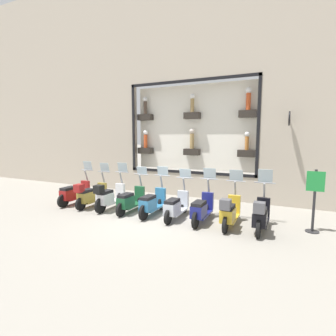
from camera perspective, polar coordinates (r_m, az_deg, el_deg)
name	(u,v)px	position (r m, az deg, el deg)	size (l,w,h in m)	color
ground_plane	(152,219)	(8.64, -3.55, -10.95)	(120.00, 120.00, 0.00)	gray
building_facade	(192,75)	(11.79, 5.16, 19.49)	(1.18, 36.00, 10.20)	#ADA08E
scooter_black_0	(261,215)	(7.81, 19.55, -9.70)	(1.80, 0.61, 1.66)	black
scooter_yellow_1	(229,212)	(7.93, 13.22, -9.30)	(1.79, 0.61, 1.60)	black
scooter_navy_2	(202,209)	(8.21, 7.31, -8.86)	(1.80, 0.60, 1.61)	black
scooter_silver_3	(176,206)	(8.50, 1.67, -8.36)	(1.79, 0.60, 1.54)	black
scooter_teal_4	(152,203)	(8.87, -3.51, -7.60)	(1.80, 0.61, 1.58)	black
scooter_green_5	(130,201)	(9.30, -8.26, -7.04)	(1.79, 0.60, 1.52)	black
scooter_white_6	(109,197)	(9.74, -12.72, -6.10)	(1.81, 0.61, 1.64)	black
scooter_olive_7	(90,195)	(10.28, -16.60, -5.65)	(1.79, 0.61, 1.59)	black
scooter_red_8	(74,193)	(10.92, -19.78, -5.19)	(1.80, 0.61, 1.62)	black
shop_sign_post	(314,199)	(8.28, 29.25, -5.82)	(0.36, 0.45, 1.76)	#232326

